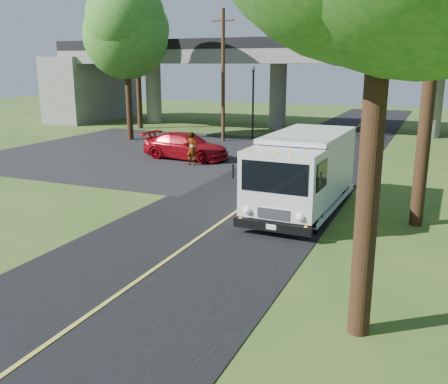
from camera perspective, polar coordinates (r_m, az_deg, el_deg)
The scene contains 12 objects.
ground at distance 12.05m, azimuth -13.22°, elevation -12.25°, with size 120.00×120.00×0.00m, color #2F511C.
road at distance 20.40m, azimuth 3.58°, elevation -0.76°, with size 7.00×90.00×0.02m, color black.
parking_lot at distance 32.30m, azimuth -10.11°, elevation 4.67°, with size 16.00×18.00×0.01m, color black.
lane_line at distance 20.39m, azimuth 3.58°, elevation -0.70°, with size 0.12×90.00×0.01m, color gold.
overpass at distance 41.09m, azimuth 14.45°, elevation 12.86°, with size 54.00×10.00×7.30m.
traffic_signal at distance 36.84m, azimuth 3.35°, elevation 11.04°, with size 0.18×0.22×5.20m.
utility_pole at distance 35.48m, azimuth -0.10°, elevation 13.19°, with size 1.60×0.26×9.00m.
tree_left_lot at distance 36.70m, azimuth -11.07°, elevation 18.15°, with size 5.60×5.50×10.50m.
tree_left_far at distance 43.32m, azimuth -9.83°, elevation 16.98°, with size 5.26×5.16×9.89m.
step_van at distance 18.51m, azimuth 9.06°, elevation 2.48°, with size 2.70×6.93×2.88m.
red_sedan at distance 29.01m, azimuth -4.38°, elevation 5.26°, with size 2.10×5.17×1.50m, color maroon.
pedestrian at distance 27.09m, azimuth -3.68°, elevation 4.97°, with size 0.67×0.44×1.83m, color gray.
Camera 1 is at (6.62, -8.54, 5.32)m, focal length 40.00 mm.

